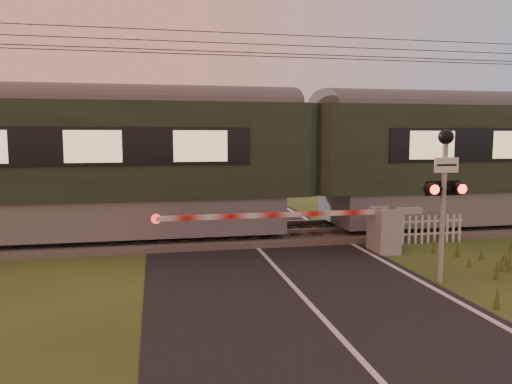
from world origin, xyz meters
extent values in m
plane|color=#2B3F18|center=(0.00, 0.00, 0.00)|extent=(160.00, 160.00, 0.00)
cube|color=black|center=(0.00, 0.00, 0.01)|extent=(6.00, 140.00, 0.02)
cube|color=#47423D|center=(0.00, 6.50, 0.06)|extent=(140.00, 3.40, 0.24)
cube|color=slate|center=(0.00, 5.78, 0.26)|extent=(140.00, 0.08, 0.14)
cube|color=slate|center=(0.00, 7.22, 0.26)|extent=(140.00, 0.08, 0.14)
cube|color=#2D2116|center=(0.00, 6.50, 0.19)|extent=(0.24, 2.20, 0.06)
cylinder|color=black|center=(0.00, 6.20, 5.50)|extent=(120.00, 0.02, 0.02)
cylinder|color=black|center=(0.00, 6.80, 5.50)|extent=(120.00, 0.02, 0.02)
cylinder|color=black|center=(0.00, 6.50, 6.10)|extent=(120.00, 0.02, 0.02)
cylinder|color=black|center=(0.00, 6.50, 5.80)|extent=(120.00, 0.02, 0.02)
cube|color=gray|center=(3.23, 3.84, 0.59)|extent=(0.59, 0.91, 1.18)
cylinder|color=gray|center=(3.07, 3.84, 0.59)|extent=(0.13, 0.13, 1.18)
cube|color=gray|center=(3.82, 3.84, 1.10)|extent=(0.97, 0.17, 0.17)
cube|color=red|center=(0.17, 3.84, 1.10)|extent=(5.80, 0.12, 0.12)
cylinder|color=red|center=(-2.73, 3.84, 1.10)|extent=(0.24, 0.04, 0.24)
cylinder|color=gray|center=(3.16, 0.99, 1.47)|extent=(0.11, 0.11, 2.94)
cube|color=white|center=(3.16, 0.93, 2.50)|extent=(0.54, 0.03, 0.31)
sphere|color=black|center=(3.16, 0.99, 3.08)|extent=(0.31, 0.31, 0.31)
cube|color=black|center=(3.16, 0.99, 2.01)|extent=(0.74, 0.06, 0.06)
cylinder|color=#FF140C|center=(2.84, 0.81, 2.01)|extent=(0.20, 0.02, 0.20)
cylinder|color=#FF140C|center=(3.47, 0.81, 2.01)|extent=(0.20, 0.02, 0.20)
cube|color=black|center=(3.16, 1.04, 2.01)|extent=(0.78, 0.02, 0.31)
cube|color=silver|center=(4.59, 4.63, 0.27)|extent=(3.01, 0.04, 0.05)
cube|color=silver|center=(4.59, 4.63, 0.64)|extent=(3.01, 0.04, 0.05)
camera|label=1|loc=(-2.74, -8.34, 3.10)|focal=35.00mm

